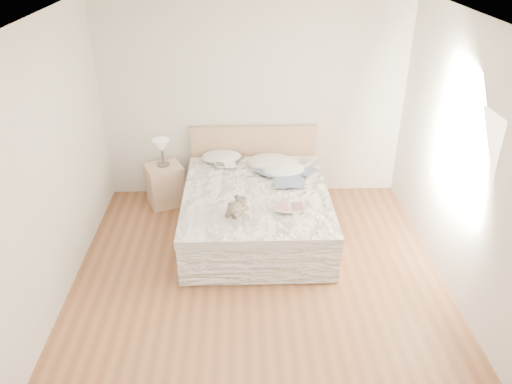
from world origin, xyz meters
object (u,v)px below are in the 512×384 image
(bed, at_px, (256,209))
(teddy_bear, at_px, (235,213))
(table_lamp, at_px, (162,147))
(photo_book, at_px, (225,165))
(childrens_book, at_px, (290,207))
(nightstand, at_px, (165,185))

(bed, height_order, teddy_bear, bed)
(table_lamp, relative_size, teddy_bear, 1.23)
(table_lamp, bearing_deg, photo_book, -11.01)
(photo_book, bearing_deg, childrens_book, -67.65)
(bed, relative_size, teddy_bear, 7.18)
(childrens_book, bearing_deg, nightstand, 143.61)
(table_lamp, height_order, teddy_bear, table_lamp)
(bed, relative_size, childrens_book, 6.37)
(childrens_book, bearing_deg, teddy_bear, -165.05)
(table_lamp, bearing_deg, childrens_book, -39.21)
(table_lamp, bearing_deg, nightstand, -85.53)
(table_lamp, relative_size, childrens_book, 1.09)
(table_lamp, xyz_separation_m, photo_book, (0.83, -0.16, -0.19))
(nightstand, xyz_separation_m, teddy_bear, (0.96, -1.39, 0.37))
(nightstand, xyz_separation_m, table_lamp, (-0.00, 0.03, 0.54))
(bed, relative_size, photo_book, 7.66)
(nightstand, distance_m, photo_book, 0.90)
(childrens_book, relative_size, teddy_bear, 1.13)
(photo_book, xyz_separation_m, teddy_bear, (0.13, -1.26, 0.02))
(bed, distance_m, photo_book, 0.77)
(teddy_bear, bearing_deg, nightstand, 145.26)
(nightstand, bearing_deg, teddy_bear, -55.36)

